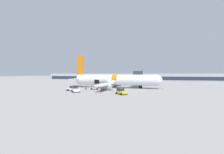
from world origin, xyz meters
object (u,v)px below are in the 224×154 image
object	(u,v)px
baggage_tug_lead	(121,92)
ground_crew_supervisor	(98,86)
baggage_cart_loading	(94,88)
ground_crew_driver	(102,86)
baggage_tug_rear	(71,89)
baggage_tug_mid	(75,89)
airplane	(114,80)
ground_crew_loader_b	(91,86)
ground_crew_loader_a	(101,88)
suitcase_on_tarmac_upright	(86,89)

from	to	relation	value
baggage_tug_lead	ground_crew_supervisor	xyz separation A→B (m)	(-10.25, 11.65, 0.21)
baggage_cart_loading	ground_crew_driver	bearing A→B (deg)	34.11
baggage_tug_rear	baggage_cart_loading	bearing A→B (deg)	37.69
baggage_tug_rear	baggage_cart_loading	distance (m)	7.21
baggage_tug_mid	baggage_cart_loading	world-z (taller)	baggage_tug_mid
airplane	baggage_tug_mid	bearing A→B (deg)	-116.15
ground_crew_supervisor	ground_crew_loader_b	bearing A→B (deg)	-160.85
baggage_tug_rear	ground_crew_loader_b	distance (m)	7.60
baggage_tug_lead	ground_crew_loader_a	xyz separation A→B (m)	(-7.15, 5.92, 0.16)
airplane	ground_crew_driver	world-z (taller)	airplane
baggage_tug_lead	baggage_tug_mid	xyz separation A→B (m)	(-12.87, 0.92, 0.11)
baggage_tug_rear	ground_crew_supervisor	size ratio (longest dim) A/B	1.83
baggage_tug_lead	baggage_cart_loading	distance (m)	13.69
ground_crew_supervisor	baggage_cart_loading	bearing A→B (deg)	-95.38
airplane	ground_crew_driver	distance (m)	6.26
ground_crew_loader_b	suitcase_on_tarmac_upright	bearing A→B (deg)	-96.12
ground_crew_loader_b	suitcase_on_tarmac_upright	world-z (taller)	ground_crew_loader_b
ground_crew_loader_a	baggage_tug_mid	bearing A→B (deg)	-138.86
baggage_tug_lead	ground_crew_driver	size ratio (longest dim) A/B	1.81
airplane	ground_crew_loader_b	size ratio (longest dim) A/B	20.01
airplane	suitcase_on_tarmac_upright	size ratio (longest dim) A/B	42.11
ground_crew_loader_a	ground_crew_driver	world-z (taller)	ground_crew_driver
ground_crew_loader_b	ground_crew_supervisor	bearing A→B (deg)	19.15
ground_crew_driver	ground_crew_supervisor	size ratio (longest dim) A/B	1.14
baggage_cart_loading	ground_crew_supervisor	size ratio (longest dim) A/B	2.11
baggage_cart_loading	ground_crew_loader_b	bearing A→B (deg)	131.16
ground_crew_driver	ground_crew_supervisor	xyz separation A→B (m)	(-1.85, 1.47, -0.12)
baggage_tug_lead	suitcase_on_tarmac_upright	size ratio (longest dim) A/B	4.40
baggage_tug_mid	suitcase_on_tarmac_upright	xyz separation A→B (m)	(0.08, 6.49, -0.43)
baggage_tug_lead	baggage_tug_mid	size ratio (longest dim) A/B	1.08
baggage_cart_loading	suitcase_on_tarmac_upright	world-z (taller)	baggage_cart_loading
baggage_tug_rear	ground_crew_supervisor	world-z (taller)	ground_crew_supervisor
baggage_tug_lead	baggage_cart_loading	bearing A→B (deg)	140.27
ground_crew_loader_b	ground_crew_driver	xyz separation A→B (m)	(4.00, -0.72, 0.13)
ground_crew_loader_b	ground_crew_driver	bearing A→B (deg)	-10.22
baggage_tug_rear	ground_crew_loader_a	xyz separation A→B (m)	(9.08, 1.58, 0.24)
ground_crew_loader_a	ground_crew_supervisor	world-z (taller)	ground_crew_supervisor
ground_crew_driver	airplane	bearing A→B (deg)	63.12
ground_crew_loader_b	baggage_cart_loading	bearing A→B (deg)	-48.84
baggage_cart_loading	ground_crew_driver	distance (m)	2.60
baggage_cart_loading	ground_crew_loader_b	distance (m)	2.88
baggage_tug_mid	suitcase_on_tarmac_upright	world-z (taller)	baggage_tug_mid
ground_crew_loader_a	ground_crew_loader_b	size ratio (longest dim) A/B	0.96
ground_crew_driver	ground_crew_loader_b	bearing A→B (deg)	169.78
ground_crew_loader_a	ground_crew_driver	distance (m)	4.45
baggage_tug_mid	baggage_cart_loading	bearing A→B (deg)	73.33
baggage_tug_mid	ground_crew_supervisor	size ratio (longest dim) A/B	1.90
airplane	baggage_cart_loading	xyz separation A→B (m)	(-4.83, -6.79, -2.24)
suitcase_on_tarmac_upright	ground_crew_supervisor	bearing A→B (deg)	59.14
ground_crew_loader_a	ground_crew_loader_b	distance (m)	7.25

